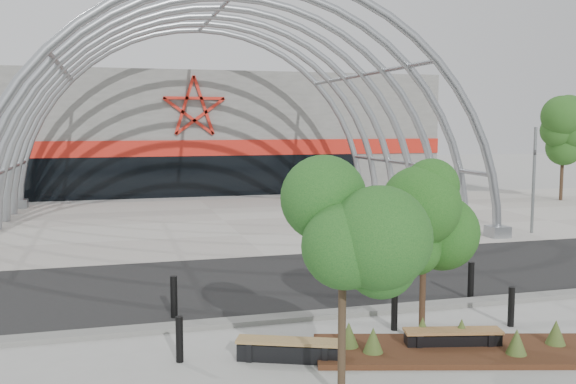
{
  "coord_description": "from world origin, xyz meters",
  "views": [
    {
      "loc": [
        -5.17,
        -14.58,
        4.68
      ],
      "look_at": [
        0.0,
        4.0,
        2.6
      ],
      "focal_mm": 40.0,
      "sensor_mm": 36.0,
      "label": 1
    }
  ],
  "objects": [
    {
      "name": "forecourt",
      "position": [
        0.0,
        15.5,
        0.02
      ],
      "size": [
        60.0,
        17.0,
        0.04
      ],
      "primitive_type": "cube",
      "color": "#A49E95",
      "rests_on": "ground"
    },
    {
      "name": "bench_0",
      "position": [
        -1.89,
        -2.78,
        0.21
      ],
      "size": [
        2.05,
        1.2,
        0.43
      ],
      "color": "black",
      "rests_on": "ground"
    },
    {
      "name": "street_tree_1",
      "position": [
        1.08,
        -2.66,
        2.78
      ],
      "size": [
        1.63,
        1.63,
        3.86
      ],
      "color": "black",
      "rests_on": "ground"
    },
    {
      "name": "bollard_3",
      "position": [
        3.66,
        -2.08,
        0.46
      ],
      "size": [
        0.15,
        0.15,
        0.93
      ],
      "primitive_type": "cylinder",
      "color": "black",
      "rests_on": "ground"
    },
    {
      "name": "bollard_4",
      "position": [
        3.98,
        0.17,
        0.51
      ],
      "size": [
        0.16,
        0.16,
        1.01
      ],
      "primitive_type": "cylinder",
      "color": "black",
      "rests_on": "ground"
    },
    {
      "name": "bollard_0",
      "position": [
        -3.96,
        -2.27,
        0.46
      ],
      "size": [
        0.15,
        0.15,
        0.92
      ],
      "primitive_type": "cylinder",
      "color": "black",
      "rests_on": "ground"
    },
    {
      "name": "vault_canopy",
      "position": [
        0.0,
        15.5,
        0.02
      ],
      "size": [
        20.8,
        15.8,
        20.36
      ],
      "color": "#92969B",
      "rests_on": "ground"
    },
    {
      "name": "kerb",
      "position": [
        0.0,
        -0.25,
        0.06
      ],
      "size": [
        60.0,
        0.5,
        0.12
      ],
      "primitive_type": "cube",
      "color": "slate",
      "rests_on": "ground"
    },
    {
      "name": "ground",
      "position": [
        0.0,
        0.0,
        0.0
      ],
      "size": [
        140.0,
        140.0,
        0.0
      ],
      "primitive_type": "plane",
      "color": "#999994",
      "rests_on": "ground"
    },
    {
      "name": "arena_building",
      "position": [
        0.0,
        33.45,
        3.99
      ],
      "size": [
        34.0,
        15.24,
        8.0
      ],
      "color": "slate",
      "rests_on": "ground"
    },
    {
      "name": "bg_tree_1",
      "position": [
        21.0,
        18.0,
        4.25
      ],
      "size": [
        2.7,
        2.7,
        5.91
      ],
      "color": "black",
      "rests_on": "ground"
    },
    {
      "name": "bollard_2",
      "position": [
        0.94,
        -1.61,
        0.46
      ],
      "size": [
        0.15,
        0.15,
        0.92
      ],
      "primitive_type": "cylinder",
      "color": "black",
      "rests_on": "ground"
    },
    {
      "name": "street_tree_0",
      "position": [
        -1.49,
        -4.75,
        3.02
      ],
      "size": [
        1.84,
        1.84,
        4.2
      ],
      "color": "#31271A",
      "rests_on": "ground"
    },
    {
      "name": "signal_pole",
      "position": [
        11.99,
        8.5,
        2.36
      ],
      "size": [
        0.28,
        0.64,
        4.51
      ],
      "color": "slate",
      "rests_on": "ground"
    },
    {
      "name": "bollard_1",
      "position": [
        -3.78,
        0.64,
        0.52
      ],
      "size": [
        0.17,
        0.17,
        1.03
      ],
      "primitive_type": "cylinder",
      "color": "black",
      "rests_on": "ground"
    },
    {
      "name": "planting_bed",
      "position": [
        1.54,
        -3.29,
        0.15
      ],
      "size": [
        6.17,
        3.3,
        0.62
      ],
      "color": "#33170F",
      "rests_on": "ground"
    },
    {
      "name": "road",
      "position": [
        0.0,
        3.5,
        0.01
      ],
      "size": [
        140.0,
        7.0,
        0.02
      ],
      "primitive_type": "cube",
      "color": "black",
      "rests_on": "ground"
    },
    {
      "name": "bench_1",
      "position": [
        1.58,
        -3.08,
        0.21
      ],
      "size": [
        2.07,
        0.89,
        0.42
      ],
      "color": "black",
      "rests_on": "ground"
    }
  ]
}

